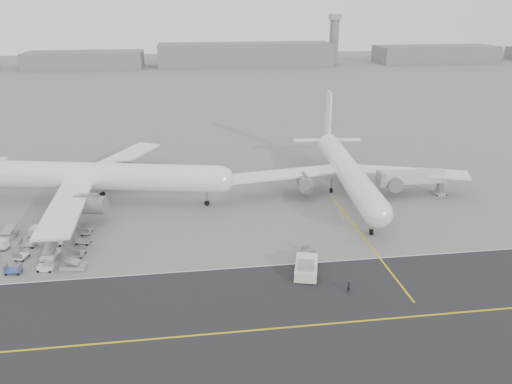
{
  "coord_description": "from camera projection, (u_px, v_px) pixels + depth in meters",
  "views": [
    {
      "loc": [
        0.66,
        -69.2,
        38.01
      ],
      "look_at": [
        12.09,
        12.0,
        6.87
      ],
      "focal_mm": 35.0,
      "sensor_mm": 36.0,
      "label": 1
    }
  ],
  "objects": [
    {
      "name": "airliner_a",
      "position": [
        96.0,
        176.0,
        99.64
      ],
      "size": [
        55.43,
        54.26,
        19.38
      ],
      "rotation": [
        0.0,
        0.0,
        1.35
      ],
      "color": "white",
      "rests_on": "ground"
    },
    {
      "name": "pushback_tug",
      "position": [
        306.0,
        267.0,
        74.46
      ],
      "size": [
        4.96,
        9.01,
        2.55
      ],
      "rotation": [
        0.0,
        0.0,
        -0.28
      ],
      "color": "silver",
      "rests_on": "ground"
    },
    {
      "name": "ground_crew_a",
      "position": [
        349.0,
        287.0,
        69.66
      ],
      "size": [
        0.72,
        0.61,
        1.66
      ],
      "primitive_type": "imported",
      "rotation": [
        0.0,
        0.0,
        0.41
      ],
      "color": "black",
      "rests_on": "ground"
    },
    {
      "name": "jet_bridge",
      "position": [
        413.0,
        178.0,
        103.38
      ],
      "size": [
        15.04,
        2.99,
        5.69
      ],
      "rotation": [
        0.0,
        0.0,
        0.0
      ],
      "color": "gray",
      "rests_on": "ground"
    },
    {
      "name": "stray_dolly",
      "position": [
        308.0,
        256.0,
        80.12
      ],
      "size": [
        1.9,
        2.58,
        1.43
      ],
      "primitive_type": null,
      "rotation": [
        0.0,
        0.0,
        0.22
      ],
      "color": "silver",
      "rests_on": "ground"
    },
    {
      "name": "ground",
      "position": [
        190.0,
        264.0,
        77.47
      ],
      "size": [
        700.0,
        700.0,
        0.0
      ],
      "primitive_type": "plane",
      "color": "gray",
      "rests_on": "ground"
    },
    {
      "name": "airliner_b",
      "position": [
        347.0,
        170.0,
        104.84
      ],
      "size": [
        51.08,
        51.84,
        17.88
      ],
      "rotation": [
        0.0,
        0.0,
        -0.09
      ],
      "color": "white",
      "rests_on": "ground"
    },
    {
      "name": "gse_cluster",
      "position": [
        40.0,
        252.0,
        81.28
      ],
      "size": [
        23.64,
        23.04,
        1.83
      ],
      "primitive_type": null,
      "rotation": [
        0.0,
        0.0,
        -0.17
      ],
      "color": "#9F9FA4",
      "rests_on": "ground"
    },
    {
      "name": "horizon_buildings",
      "position": [
        230.0,
        66.0,
        322.06
      ],
      "size": [
        520.0,
        28.0,
        28.0
      ],
      "primitive_type": null,
      "color": "gray",
      "rests_on": "ground"
    },
    {
      "name": "control_tower",
      "position": [
        334.0,
        38.0,
        330.05
      ],
      "size": [
        7.0,
        7.0,
        31.25
      ],
      "color": "gray",
      "rests_on": "ground"
    },
    {
      "name": "taxiway",
      "position": [
        233.0,
        332.0,
        61.47
      ],
      "size": [
        220.0,
        59.0,
        0.03
      ],
      "color": "#262528",
      "rests_on": "ground"
    }
  ]
}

